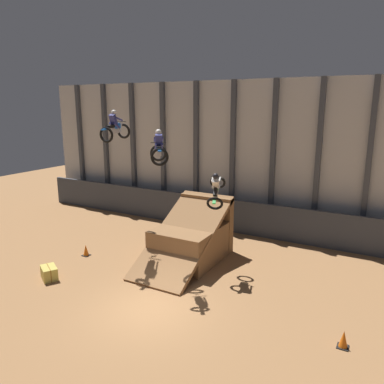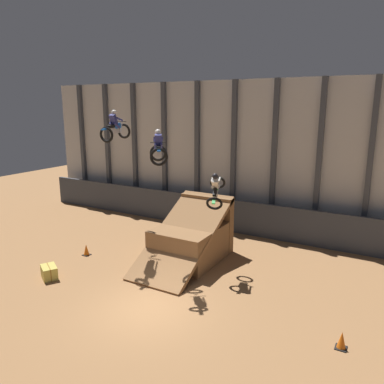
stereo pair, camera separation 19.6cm
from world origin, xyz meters
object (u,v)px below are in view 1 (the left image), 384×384
at_px(rider_bike_right_air, 216,189).
at_px(hay_bale_trackside, 49,273).
at_px(rider_bike_center_air, 159,150).
at_px(rider_bike_left_air, 115,128).
at_px(traffic_cone_arena_edge, 343,339).
at_px(traffic_cone_near_ramp, 86,250).
at_px(dirt_ramp, 193,238).

relative_size(rider_bike_right_air, hay_bale_trackside, 1.73).
bearing_deg(rider_bike_right_air, rider_bike_center_air, -157.55).
distance_m(rider_bike_left_air, traffic_cone_arena_edge, 12.75).
relative_size(rider_bike_left_air, hay_bale_trackside, 1.67).
distance_m(rider_bike_left_air, rider_bike_center_air, 3.17).
bearing_deg(rider_bike_right_air, traffic_cone_near_ramp, 174.04).
bearing_deg(rider_bike_center_air, traffic_cone_near_ramp, 142.77).
height_order(rider_bike_center_air, rider_bike_right_air, rider_bike_center_air).
distance_m(traffic_cone_arena_edge, hay_bale_trackside, 12.19).
bearing_deg(rider_bike_left_air, hay_bale_trackside, -115.30).
height_order(rider_bike_left_air, rider_bike_right_air, rider_bike_left_air).
height_order(dirt_ramp, hay_bale_trackside, dirt_ramp).
distance_m(dirt_ramp, rider_bike_center_air, 5.33).
relative_size(rider_bike_right_air, traffic_cone_arena_edge, 3.23).
relative_size(dirt_ramp, hay_bale_trackside, 5.15).
bearing_deg(dirt_ramp, traffic_cone_arena_edge, -27.57).
relative_size(rider_bike_center_air, hay_bale_trackside, 1.54).
distance_m(rider_bike_left_air, traffic_cone_near_ramp, 6.48).
distance_m(rider_bike_left_air, rider_bike_right_air, 5.58).
xyz_separation_m(rider_bike_center_air, hay_bale_trackside, (-4.21, -2.64, -5.45)).
relative_size(dirt_ramp, traffic_cone_near_ramp, 9.59).
distance_m(rider_bike_right_air, traffic_cone_arena_edge, 7.73).
relative_size(rider_bike_left_air, rider_bike_right_air, 0.96).
bearing_deg(traffic_cone_near_ramp, traffic_cone_arena_edge, -7.12).
xyz_separation_m(rider_bike_center_air, rider_bike_right_air, (1.88, 1.69, -1.82)).
relative_size(dirt_ramp, rider_bike_left_air, 3.08).
xyz_separation_m(rider_bike_left_air, rider_bike_right_air, (4.86, 0.93, -2.59)).
xyz_separation_m(rider_bike_left_air, traffic_cone_near_ramp, (-1.71, -0.66, -6.22)).
bearing_deg(rider_bike_center_air, traffic_cone_arena_edge, -46.64).
bearing_deg(dirt_ramp, rider_bike_left_air, -151.22).
bearing_deg(dirt_ramp, rider_bike_center_air, -95.39).
bearing_deg(rider_bike_center_air, hay_bale_trackside, 176.05).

